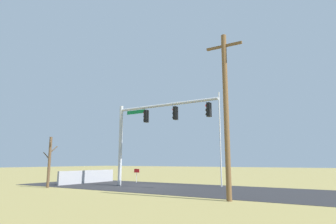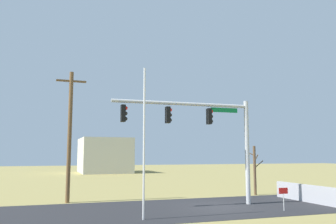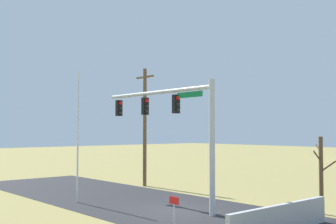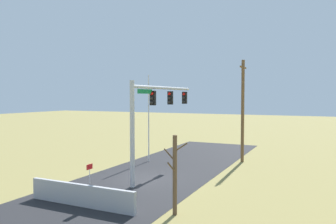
{
  "view_description": "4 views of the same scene",
  "coord_description": "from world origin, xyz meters",
  "px_view_note": "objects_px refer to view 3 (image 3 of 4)",
  "views": [
    {
      "loc": [
        -13.12,
        17.98,
        1.85
      ],
      "look_at": [
        -2.79,
        1.04,
        5.31
      ],
      "focal_mm": 30.52,
      "sensor_mm": 36.0,
      "label": 1
    },
    {
      "loc": [
        -9.44,
        -18.75,
        3.01
      ],
      "look_at": [
        -3.01,
        0.4,
        5.47
      ],
      "focal_mm": 37.38,
      "sensor_mm": 36.0,
      "label": 2
    },
    {
      "loc": [
        15.81,
        -14.35,
        3.94
      ],
      "look_at": [
        -1.92,
        1.12,
        4.96
      ],
      "focal_mm": 45.81,
      "sensor_mm": 36.0,
      "label": 3
    },
    {
      "loc": [
        18.88,
        10.55,
        5.4
      ],
      "look_at": [
        -2.65,
        0.39,
        4.28
      ],
      "focal_mm": 35.54,
      "sensor_mm": 36.0,
      "label": 4
    }
  ],
  "objects_px": {
    "signal_mast": "(174,117)",
    "bare_tree": "(321,174)",
    "flagpole": "(78,137)",
    "utility_pole": "(145,125)",
    "open_sign": "(174,204)"
  },
  "relations": [
    {
      "from": "utility_pole",
      "to": "open_sign",
      "type": "distance_m",
      "value": 13.39
    },
    {
      "from": "utility_pole",
      "to": "open_sign",
      "type": "relative_size",
      "value": 6.86
    },
    {
      "from": "signal_mast",
      "to": "open_sign",
      "type": "relative_size",
      "value": 7.05
    },
    {
      "from": "open_sign",
      "to": "signal_mast",
      "type": "bearing_deg",
      "value": 138.03
    },
    {
      "from": "flagpole",
      "to": "utility_pole",
      "type": "xyz_separation_m",
      "value": [
        -3.08,
        7.09,
        0.75
      ]
    },
    {
      "from": "signal_mast",
      "to": "bare_tree",
      "type": "distance_m",
      "value": 7.64
    },
    {
      "from": "utility_pole",
      "to": "bare_tree",
      "type": "height_order",
      "value": "utility_pole"
    },
    {
      "from": "signal_mast",
      "to": "utility_pole",
      "type": "height_order",
      "value": "utility_pole"
    },
    {
      "from": "flagpole",
      "to": "open_sign",
      "type": "height_order",
      "value": "flagpole"
    },
    {
      "from": "flagpole",
      "to": "utility_pole",
      "type": "distance_m",
      "value": 7.76
    },
    {
      "from": "flagpole",
      "to": "bare_tree",
      "type": "relative_size",
      "value": 1.97
    },
    {
      "from": "signal_mast",
      "to": "bare_tree",
      "type": "xyz_separation_m",
      "value": [
        5.83,
        4.11,
        -2.73
      ]
    },
    {
      "from": "bare_tree",
      "to": "flagpole",
      "type": "bearing_deg",
      "value": -146.05
    },
    {
      "from": "signal_mast",
      "to": "open_sign",
      "type": "height_order",
      "value": "signal_mast"
    },
    {
      "from": "bare_tree",
      "to": "open_sign",
      "type": "xyz_separation_m",
      "value": [
        -2.67,
        -6.95,
        -0.98
      ]
    }
  ]
}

